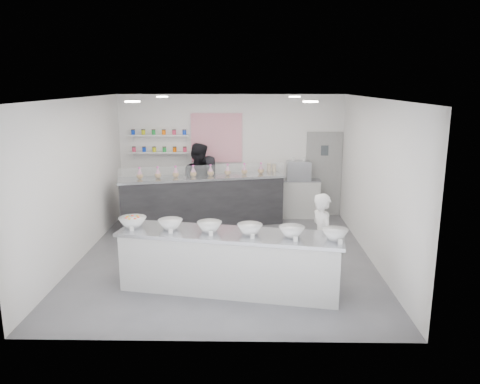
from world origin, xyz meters
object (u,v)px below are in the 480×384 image
espresso_machine (299,171)px  staff_left (198,182)px  prep_counter (230,262)px  staff_right (209,188)px  back_bar (203,201)px  espresso_ledge (293,198)px  woman_prep (322,238)px

espresso_machine → staff_left: 2.45m
prep_counter → staff_right: staff_right is taller
back_bar → espresso_ledge: back_bar is taller
back_bar → staff_right: (0.10, 0.54, 0.20)m
prep_counter → espresso_machine: (1.52, 4.23, 0.69)m
espresso_machine → staff_left: size_ratio=0.31×
espresso_ledge → staff_left: staff_left is taller
back_bar → espresso_machine: size_ratio=6.54×
espresso_machine → woman_prep: 3.87m
back_bar → espresso_machine: (2.29, 0.72, 0.59)m
espresso_machine → staff_left: staff_left is taller
back_bar → woman_prep: (2.29, -3.12, 0.17)m
prep_counter → staff_left: (-0.90, 3.91, 0.46)m
woman_prep → staff_right: size_ratio=0.97×
espresso_machine → woman_prep: size_ratio=0.38×
staff_right → espresso_ledge: bearing=-174.9°
prep_counter → staff_left: staff_left is taller
espresso_ledge → staff_right: 2.11m
espresso_ledge → staff_right: bearing=-175.1°
back_bar → staff_left: size_ratio=2.00×
back_bar → staff_right: bearing=65.3°
staff_left → espresso_ledge: bearing=-149.9°
espresso_ledge → espresso_machine: (0.11, 0.00, 0.70)m
prep_counter → espresso_ledge: (1.41, 4.23, -0.01)m
prep_counter → espresso_ledge: 4.46m
staff_right → prep_counter: bearing=99.6°
prep_counter → espresso_machine: size_ratio=6.15×
espresso_ledge → staff_right: size_ratio=0.82×
back_bar → woman_prep: 3.88m
back_bar → staff_right: 0.59m
espresso_ledge → woman_prep: size_ratio=0.85×
back_bar → staff_left: bearing=94.3°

